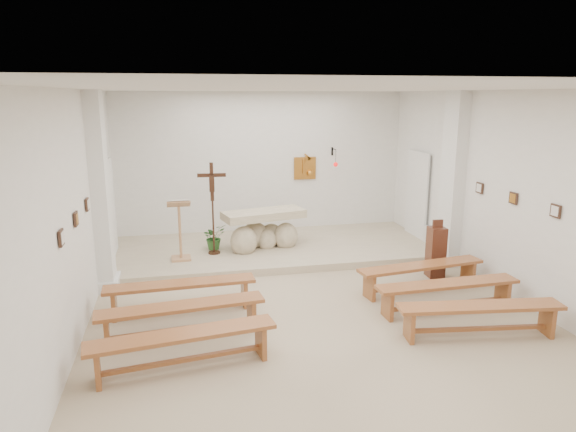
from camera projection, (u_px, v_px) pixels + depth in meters
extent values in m
cube|color=#C8B491|center=(317.00, 316.00, 8.12)|extent=(7.00, 10.00, 0.00)
cube|color=white|center=(72.00, 220.00, 6.99)|extent=(0.02, 10.00, 3.50)
cube|color=white|center=(522.00, 199.00, 8.44)|extent=(0.02, 10.00, 3.50)
cube|color=white|center=(263.00, 165.00, 12.46)|extent=(7.00, 0.02, 3.50)
cube|color=silver|center=(320.00, 89.00, 7.32)|extent=(7.00, 10.00, 0.02)
cube|color=#C2B395|center=(275.00, 249.00, 11.43)|extent=(6.98, 3.00, 0.15)
cube|color=white|center=(100.00, 193.00, 8.91)|extent=(0.26, 0.55, 3.50)
cube|color=white|center=(453.00, 180.00, 10.32)|extent=(0.26, 0.55, 3.50)
cube|color=#BF7C2D|center=(305.00, 168.00, 12.67)|extent=(0.55, 0.04, 0.55)
cube|color=black|center=(332.00, 151.00, 12.74)|extent=(0.04, 0.02, 0.20)
cylinder|color=black|center=(334.00, 149.00, 12.58)|extent=(0.02, 0.30, 0.02)
cylinder|color=black|center=(336.00, 157.00, 12.47)|extent=(0.01, 0.01, 0.34)
sphere|color=red|center=(336.00, 164.00, 12.52)|extent=(0.11, 0.11, 0.11)
cube|color=#382319|center=(61.00, 238.00, 6.24)|extent=(0.03, 0.20, 0.20)
cube|color=#382319|center=(76.00, 219.00, 7.19)|extent=(0.03, 0.20, 0.20)
cube|color=#382319|center=(87.00, 204.00, 8.14)|extent=(0.03, 0.20, 0.20)
cube|color=#382319|center=(556.00, 211.00, 7.69)|extent=(0.03, 0.20, 0.20)
cube|color=#382319|center=(513.00, 198.00, 8.64)|extent=(0.03, 0.20, 0.20)
cube|color=#382319|center=(480.00, 188.00, 9.59)|extent=(0.03, 0.20, 0.20)
cube|color=silver|center=(109.00, 262.00, 9.91)|extent=(0.10, 0.85, 0.52)
cube|color=silver|center=(434.00, 241.00, 11.34)|extent=(0.10, 0.85, 0.52)
ellipsoid|color=beige|center=(244.00, 241.00, 10.86)|extent=(0.57, 0.49, 0.65)
ellipsoid|color=beige|center=(286.00, 236.00, 11.31)|extent=(0.53, 0.45, 0.61)
ellipsoid|color=beige|center=(255.00, 235.00, 11.29)|extent=(0.61, 0.52, 0.57)
ellipsoid|color=beige|center=(271.00, 235.00, 11.44)|extent=(0.49, 0.42, 0.53)
ellipsoid|color=beige|center=(267.00, 240.00, 11.20)|extent=(0.42, 0.36, 0.49)
cube|color=beige|center=(264.00, 215.00, 11.09)|extent=(1.87, 1.06, 0.17)
cube|color=tan|center=(181.00, 258.00, 10.45)|extent=(0.39, 0.39, 0.04)
cylinder|color=tan|center=(180.00, 233.00, 10.33)|extent=(0.05, 0.05, 1.10)
cube|color=tan|center=(179.00, 204.00, 10.17)|extent=(0.47, 0.34, 0.18)
cube|color=silver|center=(179.00, 202.00, 10.12)|extent=(0.40, 0.28, 0.14)
cylinder|color=#341D10|center=(214.00, 253.00, 10.84)|extent=(0.25, 0.25, 0.03)
cylinder|color=#341D10|center=(213.00, 227.00, 10.71)|extent=(0.04, 0.04, 1.16)
cube|color=#341D10|center=(212.00, 182.00, 10.50)|extent=(0.08, 0.06, 0.79)
cube|color=#341D10|center=(212.00, 175.00, 10.46)|extent=(0.58, 0.10, 0.07)
cube|color=#341D10|center=(212.00, 184.00, 10.47)|extent=(0.11, 0.05, 0.34)
imported|color=#2A5C24|center=(214.00, 237.00, 11.09)|extent=(0.64, 0.62, 0.54)
cube|color=#502817|center=(436.00, 252.00, 9.80)|extent=(0.32, 0.32, 0.98)
cube|color=#502817|center=(438.00, 224.00, 9.67)|extent=(0.20, 0.06, 0.16)
cube|color=#93582A|center=(180.00, 284.00, 8.18)|extent=(2.39, 0.47, 0.05)
cube|color=#93582A|center=(114.00, 305.00, 7.98)|extent=(0.08, 0.35, 0.45)
cube|color=#93582A|center=(244.00, 293.00, 8.48)|extent=(0.08, 0.35, 0.45)
cube|color=#93582A|center=(182.00, 304.00, 8.26)|extent=(2.00, 0.14, 0.05)
cube|color=#93582A|center=(421.00, 266.00, 9.05)|extent=(2.41, 0.69, 0.05)
cube|color=#93582A|center=(369.00, 286.00, 8.76)|extent=(0.11, 0.35, 0.45)
cube|color=#93582A|center=(468.00, 272.00, 9.45)|extent=(0.11, 0.35, 0.45)
cube|color=#93582A|center=(420.00, 284.00, 9.13)|extent=(1.99, 0.33, 0.05)
cube|color=#93582A|center=(181.00, 306.00, 7.31)|extent=(2.40, 0.62, 0.05)
cube|color=#93582A|center=(107.00, 333.00, 7.05)|extent=(0.10, 0.35, 0.45)
cube|color=#93582A|center=(252.00, 313.00, 7.68)|extent=(0.10, 0.35, 0.45)
cube|color=#93582A|center=(183.00, 329.00, 7.39)|extent=(1.99, 0.27, 0.05)
cube|color=#93582A|center=(448.00, 284.00, 8.18)|extent=(2.38, 0.43, 0.05)
cube|color=#93582A|center=(387.00, 304.00, 8.00)|extent=(0.07, 0.35, 0.45)
cube|color=#93582A|center=(503.00, 293.00, 8.47)|extent=(0.07, 0.35, 0.45)
cube|color=#93582A|center=(446.00, 304.00, 8.26)|extent=(2.00, 0.11, 0.05)
cube|color=#93582A|center=(183.00, 335.00, 6.44)|extent=(2.41, 0.70, 0.05)
cube|color=#93582A|center=(98.00, 367.00, 6.15)|extent=(0.11, 0.35, 0.45)
cube|color=#93582A|center=(261.00, 340.00, 6.84)|extent=(0.11, 0.35, 0.45)
cube|color=#93582A|center=(184.00, 360.00, 6.52)|extent=(1.99, 0.34, 0.05)
cube|color=#93582A|center=(480.00, 306.00, 7.31)|extent=(2.41, 0.69, 0.05)
cube|color=#93582A|center=(409.00, 325.00, 7.29)|extent=(0.11, 0.35, 0.45)
cube|color=#93582A|center=(547.00, 320.00, 7.45)|extent=(0.11, 0.35, 0.45)
cube|color=#93582A|center=(478.00, 329.00, 7.39)|extent=(1.99, 0.33, 0.05)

